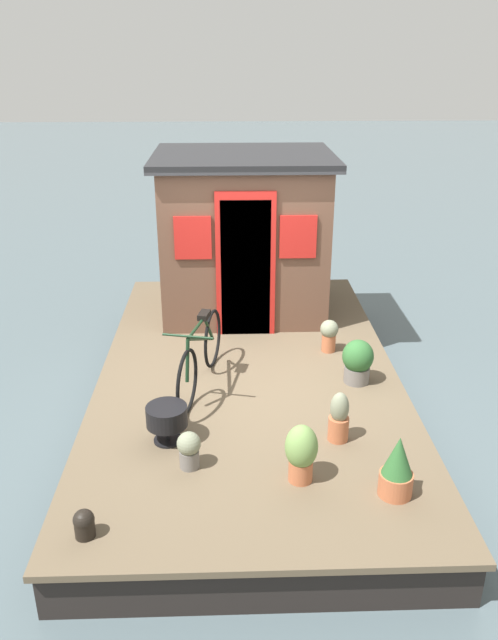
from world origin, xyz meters
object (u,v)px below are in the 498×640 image
Objects in this scene: mooring_bollard at (84,523)px; potted_plant_rosemary at (358,361)px; charcoal_grill at (167,417)px; potted_plant_geranium at (397,468)px; potted_plant_basil at (329,334)px; potted_plant_lavender at (339,418)px; bicycle at (201,355)px; potted_plant_sage at (189,449)px; houseboat_cabin at (244,234)px; potted_plant_fern at (301,452)px.

potted_plant_rosemary is at bearing -47.10° from mooring_bollard.
potted_plant_rosemary is 2.21m from charcoal_grill.
potted_plant_geranium is 1.38× the size of potted_plant_basil.
potted_plant_geranium is at bearing -157.18° from potted_plant_lavender.
potted_plant_lavender is at bearing 22.82° from potted_plant_geranium.
potted_plant_sage is (-1.41, 0.05, -0.19)m from bicycle.
potted_plant_sage is (0.42, 1.67, -0.07)m from potted_plant_geranium.
houseboat_cabin is 9.97× the size of mooring_bollard.
mooring_bollard is (-0.82, 0.73, -0.07)m from potted_plant_sage.
houseboat_cabin is 3.75m from potted_plant_sage.
mooring_bollard is at bearing 160.66° from bicycle.
charcoal_grill is 1.65× the size of mooring_bollard.
potted_plant_fern is 1.30m from charcoal_grill.
charcoal_grill is (0.61, 1.15, -0.03)m from potted_plant_fern.
bicycle reaches higher than potted_plant_lavender.
potted_plant_sage is 0.46m from charcoal_grill.
potted_plant_basil is at bearing 13.92° from potted_plant_rosemary.
bicycle is 4.19× the size of potted_plant_basil.
mooring_bollard is at bearing 132.90° from potted_plant_rosemary.
potted_plant_geranium reaches higher than potted_plant_sage.
potted_plant_fern is at bearing -69.87° from mooring_bollard.
houseboat_cabin is 6.05× the size of charcoal_grill.
potted_plant_fern is at bearing 154.72° from potted_plant_rosemary.
houseboat_cabin is at bearing 28.29° from potted_plant_rosemary.
potted_plant_rosemary is 1.15m from potted_plant_lavender.
potted_plant_lavender is (-1.08, 0.38, -0.02)m from potted_plant_rosemary.
houseboat_cabin is at bearing -8.90° from potted_plant_sage.
bicycle reaches higher than potted_plant_sage.
potted_plant_fern is 0.96m from potted_plant_sage.
potted_plant_geranium reaches higher than potted_plant_fern.
potted_plant_rosemary is (1.66, -0.79, -0.03)m from potted_plant_fern.
houseboat_cabin reaches higher than charcoal_grill.
bicycle is 4.83× the size of potted_plant_sage.
potted_plant_lavender is 1.56m from charcoal_grill.
potted_plant_sage is at bearing -41.62° from mooring_bollard.
potted_plant_fern is 1.84m from potted_plant_rosemary.
potted_plant_fern is (-1.62, -0.88, -0.09)m from bicycle.
mooring_bollard is at bearing 157.33° from charcoal_grill.
bicycle is at bearing 118.83° from potted_plant_basil.
potted_plant_sage is 1.10m from mooring_bollard.
potted_plant_fern is 1.07× the size of potted_plant_lavender.
mooring_bollard is (-3.04, 2.26, -0.10)m from potted_plant_basil.
potted_plant_geranium is 1.73m from potted_plant_sage.
potted_plant_geranium is at bearing -164.56° from houseboat_cabin.
charcoal_grill reaches higher than potted_plant_sage.
charcoal_grill is at bearing -22.67° from mooring_bollard.
potted_plant_sage reaches higher than mooring_bollard.
potted_plant_lavender is 2.13× the size of mooring_bollard.
potted_plant_geranium is 0.77m from potted_plant_fern.
mooring_bollard is (-1.19, 2.07, -0.11)m from potted_plant_lavender.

